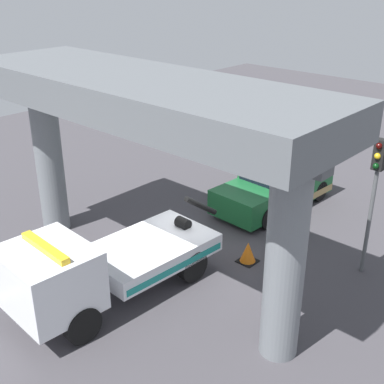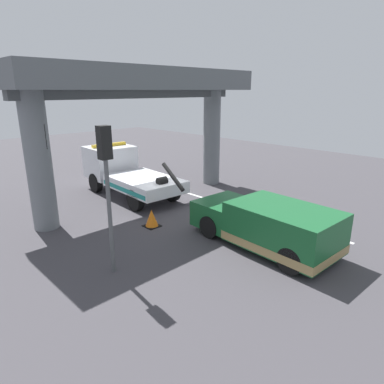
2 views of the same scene
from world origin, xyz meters
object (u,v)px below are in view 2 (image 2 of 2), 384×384
(tow_truck_white, at_px, (124,171))
(traffic_cone_orange, at_px, (152,218))
(towed_van_green, at_px, (268,226))
(traffic_light_near, at_px, (106,169))
(traffic_light_far, at_px, (42,154))

(tow_truck_white, xyz_separation_m, traffic_cone_orange, (-4.61, 1.79, -0.87))
(towed_van_green, distance_m, traffic_light_near, 5.74)
(traffic_light_far, bearing_deg, traffic_light_near, 180.00)
(traffic_light_near, bearing_deg, traffic_light_far, -0.00)
(tow_truck_white, relative_size, traffic_cone_orange, 10.42)
(traffic_light_far, bearing_deg, towed_van_green, -145.21)
(towed_van_green, bearing_deg, traffic_cone_orange, 22.44)
(traffic_light_near, height_order, traffic_cone_orange, traffic_light_near)
(tow_truck_white, distance_m, traffic_light_far, 5.47)
(traffic_light_near, xyz_separation_m, traffic_cone_orange, (1.95, -2.96, -2.81))
(tow_truck_white, height_order, traffic_light_far, traffic_light_far)
(traffic_light_near, distance_m, traffic_cone_orange, 4.53)
(tow_truck_white, height_order, traffic_cone_orange, tow_truck_white)
(towed_van_green, height_order, traffic_light_far, traffic_light_far)
(tow_truck_white, height_order, traffic_light_near, traffic_light_near)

